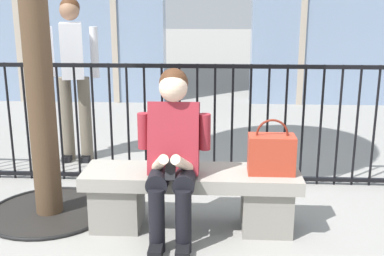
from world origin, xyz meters
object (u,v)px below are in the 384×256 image
object	(u,v)px
stone_bench	(191,193)
bystander_at_railing	(73,68)
handbag_on_bench	(271,153)
seated_person_with_phone	(173,150)

from	to	relation	value
stone_bench	bystander_at_railing	distance (m)	2.17
stone_bench	handbag_on_bench	xyz separation A→B (m)	(0.58, -0.01, 0.33)
stone_bench	seated_person_with_phone	xyz separation A→B (m)	(-0.12, -0.13, 0.38)
seated_person_with_phone	handbag_on_bench	bearing A→B (deg)	9.61
bystander_at_railing	handbag_on_bench	bearing A→B (deg)	-39.49
stone_bench	bystander_at_railing	bearing A→B (deg)	130.36
stone_bench	bystander_at_railing	xyz separation A→B (m)	(-1.33, 1.56, 0.73)
stone_bench	seated_person_with_phone	bearing A→B (deg)	-133.27
stone_bench	seated_person_with_phone	size ratio (longest dim) A/B	1.32
seated_person_with_phone	bystander_at_railing	world-z (taller)	bystander_at_railing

